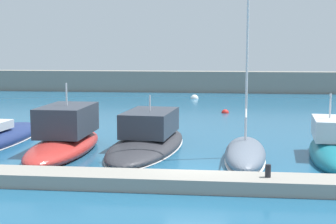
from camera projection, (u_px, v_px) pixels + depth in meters
name	position (u px, v px, depth m)	size (l,w,h in m)	color
ground_plane	(196.00, 174.00, 19.20)	(120.00, 120.00, 0.00)	#1E567A
dock_pier	(192.00, 182.00, 17.17)	(27.59, 1.49, 0.49)	gray
breakwater_seawall	(214.00, 82.00, 54.66)	(108.00, 2.03, 2.31)	gray
motorboat_red_second	(65.00, 137.00, 23.19)	(2.57, 7.79, 3.48)	#B72D28
motorboat_charcoal_third	(148.00, 139.00, 24.20)	(3.94, 9.64, 2.85)	#2D2D33
sailboat_slate_fourth	(245.00, 153.00, 21.61)	(2.04, 6.45, 13.36)	slate
motorboat_teal_fifth	(329.00, 148.00, 21.99)	(2.34, 6.70, 3.27)	#19707F
mooring_buoy_red	(225.00, 113.00, 37.24)	(0.57, 0.57, 0.57)	red
mooring_buoy_white	(195.00, 99.00, 47.93)	(0.77, 0.77, 0.77)	white
dock_bollard	(268.00, 171.00, 16.83)	(0.20, 0.20, 0.44)	black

